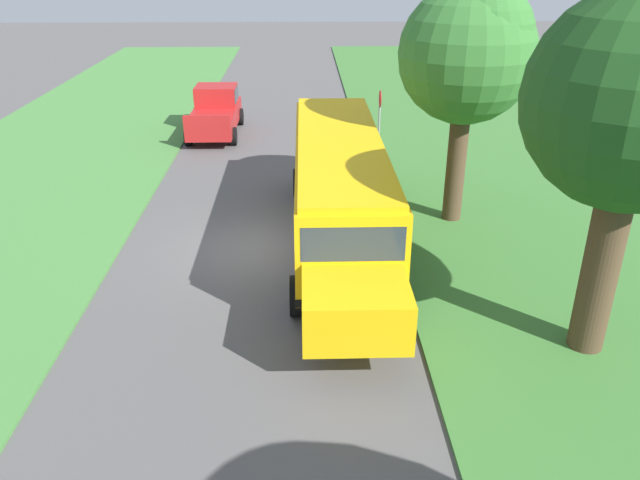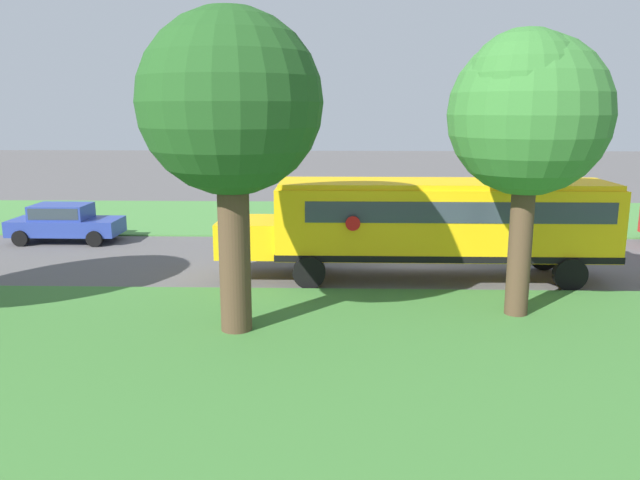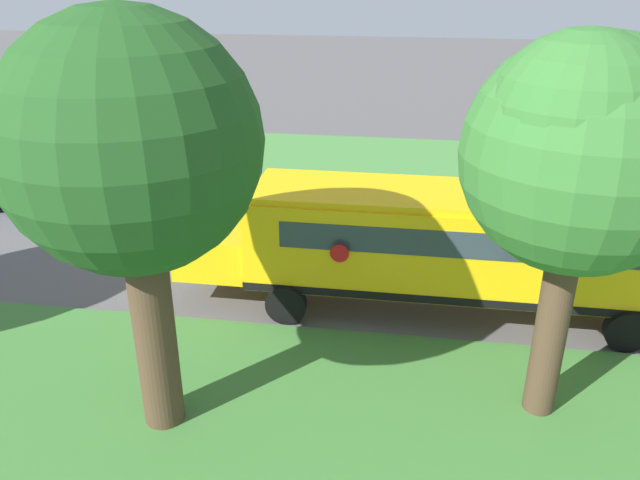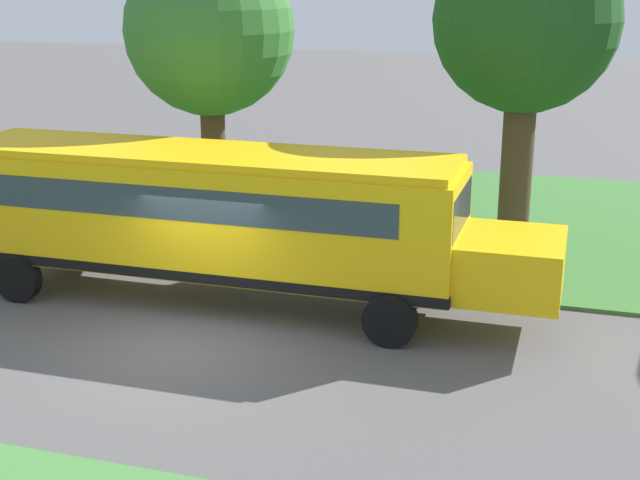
{
  "view_description": "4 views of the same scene",
  "coord_description": "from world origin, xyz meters",
  "px_view_note": "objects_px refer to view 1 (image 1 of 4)",
  "views": [
    {
      "loc": [
        -1.41,
        16.61,
        8.13
      ],
      "look_at": [
        -1.8,
        2.56,
        1.46
      ],
      "focal_mm": 35.0,
      "sensor_mm": 36.0,
      "label": 1
    },
    {
      "loc": [
        -22.06,
        2.78,
        5.38
      ],
      "look_at": [
        -2.67,
        3.36,
        1.29
      ],
      "focal_mm": 35.0,
      "sensor_mm": 36.0,
      "label": 2
    },
    {
      "loc": [
        -16.65,
        0.84,
        8.16
      ],
      "look_at": [
        -1.4,
        3.17,
        1.23
      ],
      "focal_mm": 35.0,
      "sensor_mm": 36.0,
      "label": 3
    },
    {
      "loc": [
        13.58,
        6.84,
        6.64
      ],
      "look_at": [
        -1.29,
        2.3,
        1.88
      ],
      "focal_mm": 50.0,
      "sensor_mm": 36.0,
      "label": 4
    }
  ],
  "objects_px": {
    "school_bus": "(340,183)",
    "pickup_truck": "(215,110)",
    "oak_tree_beside_bus": "(471,51)",
    "stop_sign": "(379,115)"
  },
  "relations": [
    {
      "from": "stop_sign",
      "to": "school_bus",
      "type": "bearing_deg",
      "value": 76.06
    },
    {
      "from": "oak_tree_beside_bus",
      "to": "school_bus",
      "type": "bearing_deg",
      "value": 22.73
    },
    {
      "from": "oak_tree_beside_bus",
      "to": "stop_sign",
      "type": "height_order",
      "value": "oak_tree_beside_bus"
    },
    {
      "from": "pickup_truck",
      "to": "stop_sign",
      "type": "height_order",
      "value": "stop_sign"
    },
    {
      "from": "pickup_truck",
      "to": "oak_tree_beside_bus",
      "type": "bearing_deg",
      "value": 129.81
    },
    {
      "from": "pickup_truck",
      "to": "oak_tree_beside_bus",
      "type": "xyz_separation_m",
      "value": [
        -8.99,
        10.78,
        4.28
      ]
    },
    {
      "from": "school_bus",
      "to": "pickup_truck",
      "type": "xyz_separation_m",
      "value": [
        5.15,
        -12.39,
        -0.85
      ]
    },
    {
      "from": "oak_tree_beside_bus",
      "to": "pickup_truck",
      "type": "bearing_deg",
      "value": -50.19
    },
    {
      "from": "pickup_truck",
      "to": "stop_sign",
      "type": "bearing_deg",
      "value": 152.97
    },
    {
      "from": "school_bus",
      "to": "stop_sign",
      "type": "relative_size",
      "value": 4.53
    }
  ]
}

